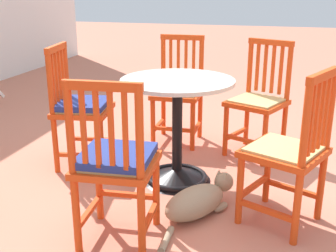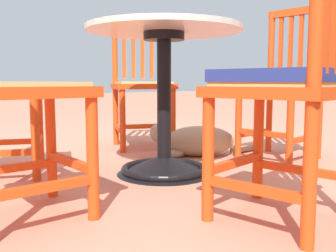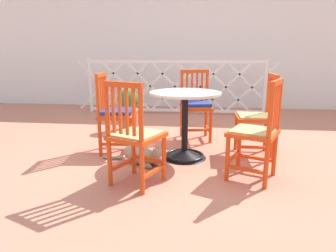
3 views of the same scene
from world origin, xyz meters
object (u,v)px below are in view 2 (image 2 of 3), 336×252
at_px(cafe_table, 164,118).
at_px(orange_chair_near_fence, 142,86).
at_px(orange_chair_facing_out, 12,91).
at_px(orange_chair_at_corner, 288,87).
at_px(tabby_cat, 193,141).
at_px(orange_chair_tucked_in, 282,84).

relative_size(cafe_table, orange_chair_near_fence, 0.83).
bearing_deg(cafe_table, orange_chair_near_fence, -117.60).
xyz_separation_m(orange_chair_facing_out, orange_chair_at_corner, (-0.69, 0.58, 0.01)).
height_order(orange_chair_at_corner, tabby_cat, orange_chair_at_corner).
distance_m(orange_chair_near_fence, orange_chair_tucked_in, 0.96).
distance_m(orange_chair_near_fence, orange_chair_at_corner, 1.58).
bearing_deg(orange_chair_near_fence, orange_chair_tucked_in, 115.76).
height_order(orange_chair_tucked_in, tabby_cat, orange_chair_tucked_in).
bearing_deg(orange_chair_at_corner, cafe_table, -97.13).
bearing_deg(orange_chair_at_corner, orange_chair_near_fence, -107.73).
relative_size(orange_chair_at_corner, tabby_cat, 1.31).
relative_size(orange_chair_facing_out, orange_chair_tucked_in, 1.00).
xyz_separation_m(orange_chair_near_fence, orange_chair_tucked_in, (-0.42, 0.86, 0.01)).
relative_size(orange_chair_near_fence, orange_chair_facing_out, 1.00).
bearing_deg(orange_chair_at_corner, orange_chair_tucked_in, -144.37).
height_order(cafe_table, tabby_cat, cafe_table).
distance_m(orange_chair_at_corner, tabby_cat, 1.20).
distance_m(cafe_table, orange_chair_near_fence, 0.84).
distance_m(orange_chair_near_fence, orange_chair_facing_out, 1.50).
bearing_deg(orange_chair_facing_out, orange_chair_near_fence, -141.73).
bearing_deg(orange_chair_facing_out, cafe_table, -166.45).
xyz_separation_m(orange_chair_tucked_in, tabby_cat, (0.37, -0.37, -0.35)).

